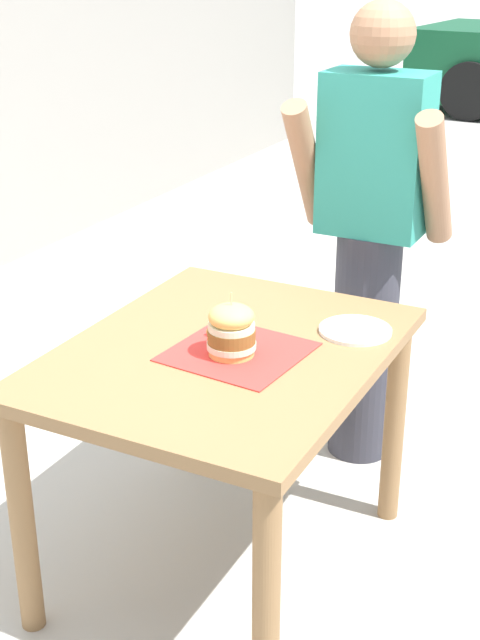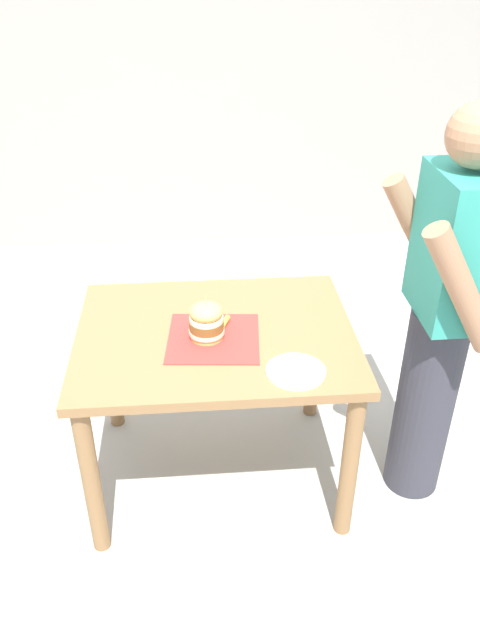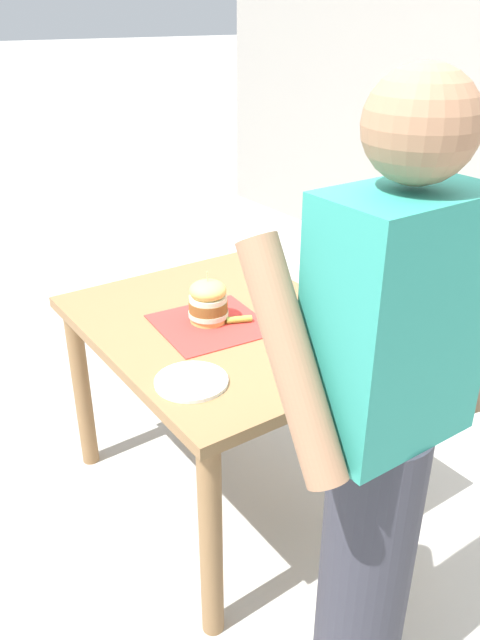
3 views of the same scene
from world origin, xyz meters
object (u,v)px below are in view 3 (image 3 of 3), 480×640
object	(u,v)px
diner_across_table	(380,433)
sandwich	(208,301)
patio_table	(224,353)
pickle_spear	(239,319)
side_plate_with_forks	(191,381)

from	to	relation	value
diner_across_table	sandwich	bearing A→B (deg)	-95.66
patio_table	sandwich	xyz separation A→B (m)	(0.04, -0.04, 0.20)
pickle_spear	side_plate_with_forks	size ratio (longest dim) A/B	0.41
pickle_spear	sandwich	bearing A→B (deg)	-42.63
pickle_spear	diner_across_table	world-z (taller)	diner_across_table
sandwich	diner_across_table	distance (m)	0.91
diner_across_table	side_plate_with_forks	bearing A→B (deg)	-74.16
pickle_spear	diner_across_table	bearing A→B (deg)	78.46
pickle_spear	side_plate_with_forks	world-z (taller)	pickle_spear
patio_table	diner_across_table	xyz separation A→B (m)	(0.13, 0.87, 0.23)
pickle_spear	side_plate_with_forks	xyz separation A→B (m)	(0.34, 0.24, -0.01)
side_plate_with_forks	diner_across_table	size ratio (longest dim) A/B	0.13
sandwich	diner_across_table	bearing A→B (deg)	84.34
patio_table	diner_across_table	world-z (taller)	diner_across_table
sandwich	diner_across_table	size ratio (longest dim) A/B	0.11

